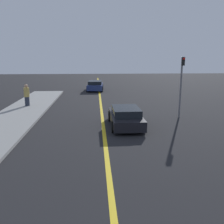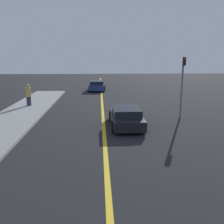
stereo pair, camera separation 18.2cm
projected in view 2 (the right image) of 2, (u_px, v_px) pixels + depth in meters
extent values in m
cube|color=gold|center=(103.00, 112.00, 18.91)|extent=(0.20, 60.00, 0.01)
cube|color=gray|center=(7.00, 125.00, 15.14)|extent=(3.30, 28.90, 0.16)
cube|color=black|center=(126.00, 119.00, 15.05)|extent=(1.82, 4.14, 0.57)
cube|color=black|center=(126.00, 111.00, 14.74)|extent=(1.58, 2.29, 0.43)
cylinder|color=black|center=(111.00, 116.00, 16.27)|extent=(0.23, 0.65, 0.65)
cylinder|color=black|center=(136.00, 116.00, 16.38)|extent=(0.23, 0.65, 0.65)
cylinder|color=black|center=(114.00, 127.00, 13.78)|extent=(0.23, 0.65, 0.65)
cylinder|color=black|center=(143.00, 126.00, 13.89)|extent=(0.23, 0.65, 0.65)
cube|color=navy|center=(97.00, 87.00, 30.70)|extent=(1.99, 4.05, 0.62)
cube|color=black|center=(97.00, 83.00, 30.39)|extent=(1.70, 2.25, 0.41)
cylinder|color=black|center=(91.00, 87.00, 31.93)|extent=(0.25, 0.64, 0.63)
cylinder|color=black|center=(104.00, 87.00, 31.94)|extent=(0.25, 0.64, 0.63)
cylinder|color=black|center=(89.00, 89.00, 29.53)|extent=(0.25, 0.64, 0.63)
cylinder|color=black|center=(104.00, 89.00, 29.54)|extent=(0.25, 0.64, 0.63)
cylinder|color=#282D3D|center=(29.00, 101.00, 20.55)|extent=(0.37, 0.37, 0.74)
cylinder|color=tan|center=(28.00, 92.00, 20.39)|extent=(0.44, 0.44, 0.74)
sphere|color=tan|center=(28.00, 86.00, 20.28)|extent=(0.28, 0.28, 0.28)
cylinder|color=slate|center=(182.00, 88.00, 16.83)|extent=(0.12, 0.12, 4.09)
cube|color=black|center=(184.00, 61.00, 16.27)|extent=(0.18, 0.18, 0.55)
sphere|color=red|center=(185.00, 59.00, 16.14)|extent=(0.14, 0.14, 0.14)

